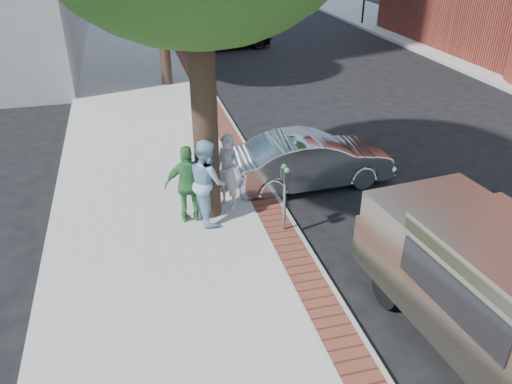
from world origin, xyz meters
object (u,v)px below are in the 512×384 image
object	(u,v)px
person_officer	(207,181)
bg_car	(225,32)
van	(506,297)
person_gray	(228,172)
person_green	(189,184)
parking_meter	(285,185)
sedan_silver	(311,160)

from	to	relation	value
person_officer	bg_car	world-z (taller)	person_officer
person_officer	van	distance (m)	5.84
person_gray	van	xyz separation A→B (m)	(3.01, -5.08, 0.06)
person_officer	person_green	distance (m)	0.38
person_green	bg_car	size ratio (longest dim) A/B	0.37
parking_meter	person_gray	bearing A→B (deg)	126.09
person_gray	person_green	world-z (taller)	person_gray
parking_meter	person_gray	size ratio (longest dim) A/B	0.86
sedan_silver	bg_car	world-z (taller)	bg_car
van	bg_car	bearing A→B (deg)	83.92
person_green	van	size ratio (longest dim) A/B	0.31
van	person_gray	bearing A→B (deg)	115.10
parking_meter	sedan_silver	size ratio (longest dim) A/B	0.37
parking_meter	bg_car	size ratio (longest dim) A/B	0.32
parking_meter	sedan_silver	distance (m)	2.52
person_green	sedan_silver	world-z (taller)	person_green
van	sedan_silver	bearing A→B (deg)	91.84
parking_meter	person_green	distance (m)	2.02
person_gray	person_officer	xyz separation A→B (m)	(-0.52, -0.43, 0.06)
person_officer	person_green	xyz separation A→B (m)	(-0.37, 0.08, -0.06)
parking_meter	person_green	xyz separation A→B (m)	(-1.80, 0.89, -0.20)
person_gray	sedan_silver	bearing A→B (deg)	70.17
person_green	bg_car	bearing A→B (deg)	-100.35
sedan_silver	bg_car	distance (m)	15.24
parking_meter	person_green	bearing A→B (deg)	153.63
person_green	bg_car	distance (m)	16.88
van	person_officer	bearing A→B (deg)	121.69
person_officer	person_green	size ratio (longest dim) A/B	1.07
person_green	bg_car	xyz separation A→B (m)	(4.10, 16.38, -0.21)
person_gray	person_green	distance (m)	0.96
person_gray	bg_car	size ratio (longest dim) A/B	0.37
van	parking_meter	bearing A→B (deg)	113.19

